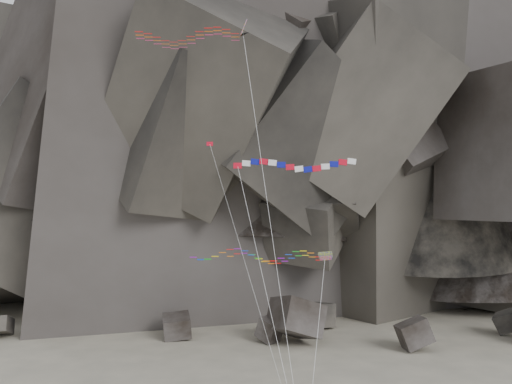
{
  "coord_description": "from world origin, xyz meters",
  "views": [
    {
      "loc": [
        3.54,
        -46.41,
        20.3
      ],
      "look_at": [
        1.0,
        6.0,
        20.5
      ],
      "focal_mm": 40.0,
      "sensor_mm": 36.0,
      "label": 1
    }
  ],
  "objects_px": {
    "delta_kite": "(184,37)",
    "pennant_kite": "(228,206)",
    "banner_kite": "(294,166)",
    "parafoil_kite": "(254,255)"
  },
  "relations": [
    {
      "from": "parafoil_kite",
      "to": "pennant_kite",
      "type": "relative_size",
      "value": 0.6
    },
    {
      "from": "delta_kite",
      "to": "pennant_kite",
      "type": "bearing_deg",
      "value": 9.11
    },
    {
      "from": "delta_kite",
      "to": "parafoil_kite",
      "type": "xyz_separation_m",
      "value": [
        5.7,
        1.7,
        -18.28
      ]
    },
    {
      "from": "delta_kite",
      "to": "parafoil_kite",
      "type": "height_order",
      "value": "delta_kite"
    },
    {
      "from": "pennant_kite",
      "to": "parafoil_kite",
      "type": "bearing_deg",
      "value": 15.24
    },
    {
      "from": "delta_kite",
      "to": "pennant_kite",
      "type": "distance_m",
      "value": 14.54
    },
    {
      "from": "pennant_kite",
      "to": "delta_kite",
      "type": "bearing_deg",
      "value": -162.01
    },
    {
      "from": "delta_kite",
      "to": "pennant_kite",
      "type": "height_order",
      "value": "delta_kite"
    },
    {
      "from": "banner_kite",
      "to": "pennant_kite",
      "type": "xyz_separation_m",
      "value": [
        -5.56,
        1.93,
        -3.24
      ]
    },
    {
      "from": "banner_kite",
      "to": "pennant_kite",
      "type": "bearing_deg",
      "value": 160.4
    }
  ]
}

